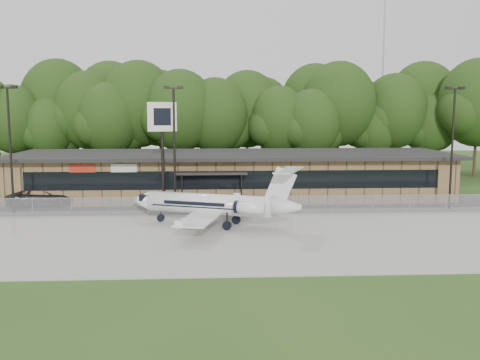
{
  "coord_description": "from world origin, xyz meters",
  "views": [
    {
      "loc": [
        -1.97,
        -26.86,
        8.39
      ],
      "look_at": [
        0.08,
        12.0,
        3.22
      ],
      "focal_mm": 40.0,
      "sensor_mm": 36.0,
      "label": 1
    }
  ],
  "objects": [
    {
      "name": "light_pole_right",
      "position": [
        18.0,
        16.5,
        5.98
      ],
      "size": [
        1.55,
        0.3,
        10.23
      ],
      "color": "black",
      "rests_on": "ground"
    },
    {
      "name": "terminal",
      "position": [
        -0.0,
        23.94,
        2.18
      ],
      "size": [
        41.0,
        11.65,
        4.3
      ],
      "color": "olive",
      "rests_on": "ground"
    },
    {
      "name": "apron",
      "position": [
        0.0,
        8.0,
        0.04
      ],
      "size": [
        64.0,
        18.0,
        0.08
      ],
      "primitive_type": "cube",
      "color": "#9E9B93",
      "rests_on": "ground"
    },
    {
      "name": "suv",
      "position": [
        -16.64,
        19.8,
        0.83
      ],
      "size": [
        6.15,
        3.23,
        1.65
      ],
      "primitive_type": "imported",
      "rotation": [
        0.0,
        0.0,
        1.66
      ],
      "color": "#303033",
      "rests_on": "ground"
    },
    {
      "name": "ground",
      "position": [
        0.0,
        0.0,
        0.0
      ],
      "size": [
        160.0,
        160.0,
        0.0
      ],
      "primitive_type": "plane",
      "color": "#284A1A",
      "rests_on": "ground"
    },
    {
      "name": "pole_sign",
      "position": [
        -5.97,
        16.79,
        6.85
      ],
      "size": [
        2.35,
        0.78,
        8.96
      ],
      "rotation": [
        0.0,
        0.0,
        0.22
      ],
      "color": "black",
      "rests_on": "ground"
    },
    {
      "name": "business_jet",
      "position": [
        -1.71,
        10.69,
        1.59
      ],
      "size": [
        13.01,
        11.63,
        4.45
      ],
      "rotation": [
        0.0,
        0.0,
        -0.36
      ],
      "color": "white",
      "rests_on": "ground"
    },
    {
      "name": "light_pole_mid",
      "position": [
        -5.0,
        16.5,
        5.98
      ],
      "size": [
        1.55,
        0.3,
        10.23
      ],
      "color": "black",
      "rests_on": "ground"
    },
    {
      "name": "radio_mast",
      "position": [
        22.0,
        48.0,
        12.5
      ],
      "size": [
        0.2,
        0.2,
        25.0
      ],
      "primitive_type": "cylinder",
      "color": "gray",
      "rests_on": "ground"
    },
    {
      "name": "fence",
      "position": [
        0.0,
        15.0,
        0.78
      ],
      "size": [
        46.0,
        0.04,
        1.52
      ],
      "color": "gray",
      "rests_on": "ground"
    },
    {
      "name": "treeline",
      "position": [
        0.0,
        42.0,
        7.5
      ],
      "size": [
        72.0,
        12.0,
        15.0
      ],
      "primitive_type": null,
      "color": "black",
      "rests_on": "ground"
    },
    {
      "name": "light_pole_left",
      "position": [
        -18.0,
        16.5,
        5.98
      ],
      "size": [
        1.55,
        0.3,
        10.23
      ],
      "color": "black",
      "rests_on": "ground"
    },
    {
      "name": "parking_lot",
      "position": [
        0.0,
        19.5,
        0.03
      ],
      "size": [
        50.0,
        9.0,
        0.06
      ],
      "primitive_type": "cube",
      "color": "#383835",
      "rests_on": "ground"
    }
  ]
}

